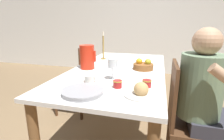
# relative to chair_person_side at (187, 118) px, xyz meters

# --- Properties ---
(ground_plane) EXTENTS (20.00, 20.00, 0.00)m
(ground_plane) POSITION_rel_chair_person_side_xyz_m (-0.64, 0.37, -0.50)
(ground_plane) COLOR #7F6647
(wall_back) EXTENTS (10.00, 0.06, 2.60)m
(wall_back) POSITION_rel_chair_person_side_xyz_m (-0.64, 3.09, 0.80)
(wall_back) COLOR white
(wall_back) RESTS_ON ground_plane
(dining_table) EXTENTS (0.90, 1.81, 0.77)m
(dining_table) POSITION_rel_chair_person_side_xyz_m (-0.64, 0.37, 0.17)
(dining_table) COLOR white
(dining_table) RESTS_ON ground_plane
(chair_person_side) EXTENTS (0.42, 0.42, 0.93)m
(chair_person_side) POSITION_rel_chair_person_side_xyz_m (0.00, 0.00, 0.00)
(chair_person_side) COLOR #51331E
(chair_person_side) RESTS_ON ground_plane
(chair_opposite) EXTENTS (0.42, 0.42, 0.93)m
(chair_opposite) POSITION_rel_chair_person_side_xyz_m (-1.28, 0.72, 0.00)
(chair_opposite) COLOR #51331E
(chair_opposite) RESTS_ON ground_plane
(person_seated) EXTENTS (0.39, 0.41, 1.19)m
(person_seated) POSITION_rel_chair_person_side_xyz_m (0.09, -0.03, 0.21)
(person_seated) COLOR #33333D
(person_seated) RESTS_ON ground_plane
(red_pitcher) EXTENTS (0.17, 0.14, 0.24)m
(red_pitcher) POSITION_rel_chair_person_side_xyz_m (-0.94, 0.27, 0.39)
(red_pitcher) COLOR red
(red_pitcher) RESTS_ON dining_table
(wine_glass_water) EXTENTS (0.08, 0.08, 0.18)m
(wine_glass_water) POSITION_rel_chair_person_side_xyz_m (-0.60, -0.01, 0.40)
(wine_glass_water) COLOR white
(wine_glass_water) RESTS_ON dining_table
(teacup_near_person) EXTENTS (0.13, 0.13, 0.06)m
(teacup_near_person) POSITION_rel_chair_person_side_xyz_m (-0.75, -0.13, 0.29)
(teacup_near_person) COLOR silver
(teacup_near_person) RESTS_ON dining_table
(serving_tray) EXTENTS (0.28, 0.28, 0.03)m
(serving_tray) POSITION_rel_chair_person_side_xyz_m (-0.71, -0.35, 0.28)
(serving_tray) COLOR #9E9EA3
(serving_tray) RESTS_ON dining_table
(bread_plate) EXTENTS (0.22, 0.22, 0.10)m
(bread_plate) POSITION_rel_chair_person_side_xyz_m (-0.34, -0.28, 0.30)
(bread_plate) COLOR silver
(bread_plate) RESTS_ON dining_table
(jam_jar_amber) EXTENTS (0.07, 0.07, 0.05)m
(jam_jar_amber) POSITION_rel_chair_person_side_xyz_m (-0.52, -0.18, 0.30)
(jam_jar_amber) COLOR #A81E1E
(jam_jar_amber) RESTS_ON dining_table
(jam_jar_red) EXTENTS (0.07, 0.07, 0.05)m
(jam_jar_red) POSITION_rel_chair_person_side_xyz_m (-0.32, -0.11, 0.30)
(jam_jar_red) COLOR #A81E1E
(jam_jar_red) RESTS_ON dining_table
(fruit_bowl) EXTENTS (0.20, 0.20, 0.11)m
(fruit_bowl) POSITION_rel_chair_person_side_xyz_m (-0.39, 0.39, 0.31)
(fruit_bowl) COLOR brown
(fruit_bowl) RESTS_ON dining_table
(candlestick_tall) EXTENTS (0.06, 0.06, 0.35)m
(candlestick_tall) POSITION_rel_chair_person_side_xyz_m (-0.94, 0.77, 0.41)
(candlestick_tall) COLOR olive
(candlestick_tall) RESTS_ON dining_table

